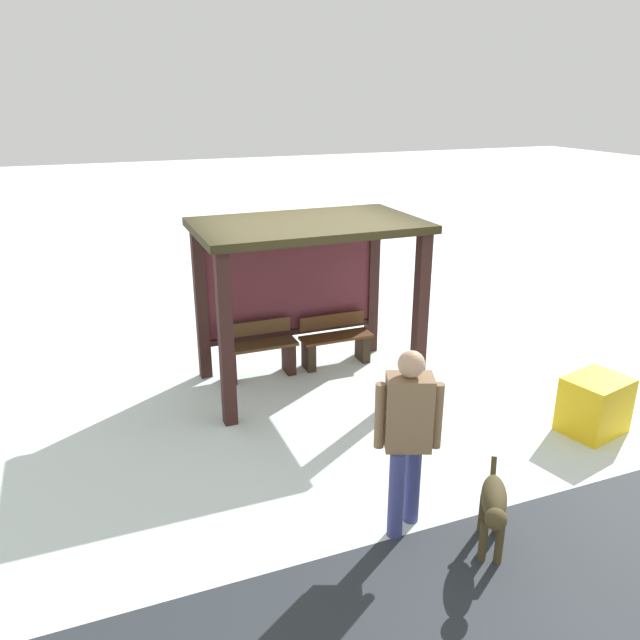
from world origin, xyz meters
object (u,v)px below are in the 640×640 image
object	(u,v)px
bench_center_inside	(335,343)
dog	(494,505)
bus_shelter	(302,260)
bench_left_inside	(259,352)
person_walking	(408,429)
grit_bin	(595,405)

from	to	relation	value
bench_center_inside	dog	world-z (taller)	bench_center_inside
bus_shelter	dog	xyz separation A→B (m)	(0.29, -3.91, -1.21)
bench_left_inside	person_walking	bearing A→B (deg)	-85.13
bench_center_inside	dog	xyz separation A→B (m)	(-0.29, -4.13, 0.13)
bench_left_inside	dog	distance (m)	4.22
grit_bin	bench_left_inside	bearing A→B (deg)	138.15
person_walking	grit_bin	distance (m)	3.06
bus_shelter	person_walking	xyz separation A→B (m)	(-0.27, -3.37, -0.65)
bench_left_inside	dog	bearing A→B (deg)	-78.22
bench_center_inside	bench_left_inside	bearing A→B (deg)	-179.90
bus_shelter	dog	world-z (taller)	bus_shelter
bench_left_inside	dog	size ratio (longest dim) A/B	1.40
person_walking	dog	world-z (taller)	person_walking
bus_shelter	dog	size ratio (longest dim) A/B	3.78
bench_left_inside	grit_bin	distance (m)	4.30
bench_left_inside	bench_center_inside	size ratio (longest dim) A/B	1.00
bench_center_inside	grit_bin	world-z (taller)	bench_center_inside
person_walking	grit_bin	size ratio (longest dim) A/B	2.50
bench_center_inside	dog	distance (m)	4.14
dog	bus_shelter	bearing A→B (deg)	94.19
bus_shelter	dog	bearing A→B (deg)	-85.81
bench_center_inside	person_walking	size ratio (longest dim) A/B	0.60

